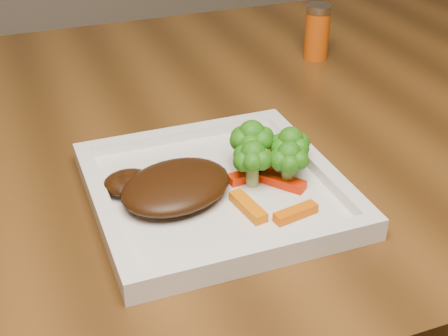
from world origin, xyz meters
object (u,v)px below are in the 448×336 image
object	(u,v)px
plate	(216,193)
spice_shaker	(317,32)
steak	(176,186)
dining_table	(324,280)

from	to	relation	value
plate	spice_shaker	bearing A→B (deg)	47.94
steak	spice_shaker	xyz separation A→B (m)	(0.35, 0.34, 0.02)
steak	spice_shaker	size ratio (longest dim) A/B	1.39
plate	spice_shaker	distance (m)	0.46
spice_shaker	steak	bearing A→B (deg)	-135.96
dining_table	spice_shaker	world-z (taller)	spice_shaker
plate	dining_table	bearing A→B (deg)	35.06
dining_table	steak	distance (m)	0.55
plate	steak	bearing A→B (deg)	-178.49
steak	spice_shaker	world-z (taller)	spice_shaker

